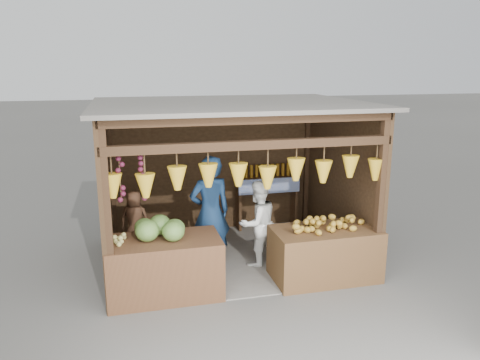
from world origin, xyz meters
name	(u,v)px	position (x,y,z in m)	size (l,w,h in m)	color
ground	(231,257)	(0.00, 0.00, 0.00)	(80.00, 80.00, 0.00)	#514F49
stall_structure	(229,164)	(-0.03, -0.04, 1.67)	(4.30, 3.30, 2.66)	slate
back_shelf	(267,186)	(1.05, 1.28, 0.87)	(1.25, 0.32, 1.32)	#382314
counter_left	(165,267)	(-1.22, -1.10, 0.43)	(1.60, 0.85, 0.85)	#492A18
counter_right	(325,254)	(1.23, -1.14, 0.40)	(1.62, 0.85, 0.80)	#53371B
stool	(137,257)	(-1.58, 0.06, 0.15)	(0.31, 0.31, 0.29)	black
man_standing	(210,212)	(-0.40, -0.28, 0.93)	(0.68, 0.45, 1.86)	navy
woman_standing	(258,223)	(0.37, -0.38, 0.72)	(0.70, 0.54, 1.43)	white
vendor_seated	(135,220)	(-1.58, 0.06, 0.78)	(0.48, 0.31, 0.98)	#503220
melon_pile	(159,228)	(-1.27, -1.04, 1.01)	(1.00, 0.50, 0.32)	#245516
tanfruit_pile	(117,239)	(-1.85, -1.12, 0.92)	(0.34, 0.40, 0.13)	#9D9148
mango_pile	(328,221)	(1.28, -1.11, 0.91)	(1.40, 0.64, 0.22)	#CB5D1B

